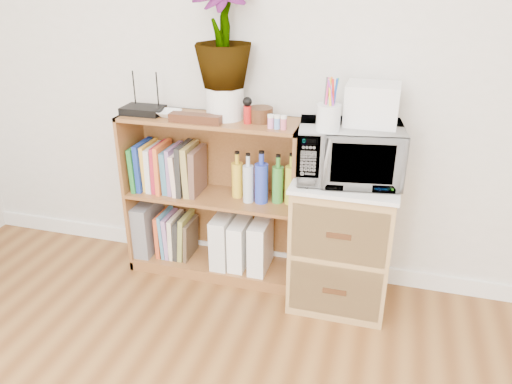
% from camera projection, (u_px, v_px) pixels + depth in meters
% --- Properties ---
extents(skirting_board, '(4.00, 0.02, 0.10)m').
position_uv_depth(skirting_board, '(277.00, 259.00, 3.06)').
color(skirting_board, white).
rests_on(skirting_board, ground).
extents(bookshelf, '(1.00, 0.30, 0.95)m').
position_uv_depth(bookshelf, '(213.00, 199.00, 2.85)').
color(bookshelf, brown).
rests_on(bookshelf, ground).
extents(wicker_unit, '(0.50, 0.45, 0.70)m').
position_uv_depth(wicker_unit, '(342.00, 242.00, 2.65)').
color(wicker_unit, '#9E7542').
rests_on(wicker_unit, ground).
extents(microwave, '(0.54, 0.41, 0.28)m').
position_uv_depth(microwave, '(349.00, 153.00, 2.43)').
color(microwave, white).
rests_on(microwave, wicker_unit).
extents(pen_cup, '(0.11, 0.11, 0.12)m').
position_uv_depth(pen_cup, '(328.00, 118.00, 2.28)').
color(pen_cup, silver).
rests_on(pen_cup, microwave).
extents(small_appliance, '(0.25, 0.20, 0.19)m').
position_uv_depth(small_appliance, '(372.00, 104.00, 2.35)').
color(small_appliance, silver).
rests_on(small_appliance, microwave).
extents(router, '(0.22, 0.15, 0.04)m').
position_uv_depth(router, '(143.00, 110.00, 2.72)').
color(router, black).
rests_on(router, bookshelf).
extents(white_bowl, '(0.13, 0.13, 0.03)m').
position_uv_depth(white_bowl, '(169.00, 113.00, 2.67)').
color(white_bowl, silver).
rests_on(white_bowl, bookshelf).
extents(plant_pot, '(0.20, 0.20, 0.17)m').
position_uv_depth(plant_pot, '(225.00, 103.00, 2.61)').
color(plant_pot, silver).
rests_on(plant_pot, bookshelf).
extents(potted_plant, '(0.30, 0.30, 0.54)m').
position_uv_depth(potted_plant, '(223.00, 32.00, 2.47)').
color(potted_plant, '#317B35').
rests_on(potted_plant, plant_pot).
extents(trinket_box, '(0.28, 0.07, 0.04)m').
position_uv_depth(trinket_box, '(196.00, 118.00, 2.56)').
color(trinket_box, '#3A1C10').
rests_on(trinket_box, bookshelf).
extents(kokeshi_doll, '(0.04, 0.04, 0.09)m').
position_uv_depth(kokeshi_doll, '(247.00, 115.00, 2.54)').
color(kokeshi_doll, '#A81714').
rests_on(kokeshi_doll, bookshelf).
extents(wooden_bowl, '(0.13, 0.13, 0.07)m').
position_uv_depth(wooden_bowl, '(261.00, 115.00, 2.57)').
color(wooden_bowl, '#39230F').
rests_on(wooden_bowl, bookshelf).
extents(paint_jars, '(0.11, 0.04, 0.05)m').
position_uv_depth(paint_jars, '(277.00, 124.00, 2.46)').
color(paint_jars, pink).
rests_on(paint_jars, bookshelf).
extents(file_box, '(0.10, 0.26, 0.32)m').
position_uv_depth(file_box, '(149.00, 227.00, 3.06)').
color(file_box, slate).
rests_on(file_box, bookshelf).
extents(magazine_holder_left, '(0.10, 0.25, 0.31)m').
position_uv_depth(magazine_holder_left, '(224.00, 239.00, 2.93)').
color(magazine_holder_left, silver).
rests_on(magazine_holder_left, bookshelf).
extents(magazine_holder_mid, '(0.09, 0.23, 0.28)m').
position_uv_depth(magazine_holder_mid, '(240.00, 243.00, 2.91)').
color(magazine_holder_mid, white).
rests_on(magazine_holder_mid, bookshelf).
extents(magazine_holder_right, '(0.10, 0.24, 0.30)m').
position_uv_depth(magazine_holder_right, '(261.00, 245.00, 2.87)').
color(magazine_holder_right, white).
rests_on(magazine_holder_right, bookshelf).
extents(cookbooks, '(0.40, 0.20, 0.29)m').
position_uv_depth(cookbooks, '(169.00, 168.00, 2.85)').
color(cookbooks, '#1E742C').
rests_on(cookbooks, bookshelf).
extents(liquor_bottles, '(0.37, 0.07, 0.29)m').
position_uv_depth(liquor_bottles, '(264.00, 178.00, 2.71)').
color(liquor_bottles, gold).
rests_on(liquor_bottles, bookshelf).
extents(lower_books, '(0.21, 0.19, 0.28)m').
position_uv_depth(lower_books, '(176.00, 235.00, 3.02)').
color(lower_books, '#CE4C24').
rests_on(lower_books, bookshelf).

